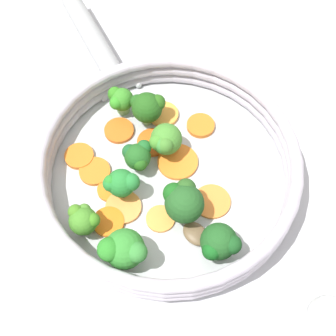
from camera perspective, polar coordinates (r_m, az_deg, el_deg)
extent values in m
plane|color=#B8B9C1|center=(0.55, 0.00, -1.39)|extent=(4.00, 4.00, 0.00)
cylinder|color=#B2B5B7|center=(0.55, 0.00, -1.09)|extent=(0.28, 0.28, 0.01)
torus|color=#B5ADBD|center=(0.54, 0.00, -0.42)|extent=(0.30, 0.30, 0.01)
torus|color=#B5ADBD|center=(0.53, 0.00, 0.33)|extent=(0.30, 0.30, 0.01)
torus|color=#B5ADBD|center=(0.51, 0.00, 1.11)|extent=(0.30, 0.30, 0.01)
cylinder|color=#999B9E|center=(0.66, -9.14, 15.36)|extent=(0.10, 0.16, 0.03)
sphere|color=#B3B7BB|center=(0.61, -3.62, 10.10)|extent=(0.01, 0.01, 0.01)
sphere|color=#B6B1BC|center=(0.60, -7.79, 8.46)|extent=(0.01, 0.01, 0.01)
cylinder|color=orange|center=(0.52, -7.27, -6.53)|extent=(0.05, 0.05, 0.01)
cylinder|color=#D75D1A|center=(0.58, -5.99, 4.56)|extent=(0.05, 0.05, 0.01)
cylinder|color=orange|center=(0.58, 3.99, 5.18)|extent=(0.04, 0.04, 0.01)
cylinder|color=orange|center=(0.56, -10.76, 1.44)|extent=(0.05, 0.05, 0.01)
cylinder|color=#F58E42|center=(0.52, -5.46, -4.77)|extent=(0.05, 0.05, 0.00)
cylinder|color=orange|center=(0.59, -0.55, 6.56)|extent=(0.05, 0.05, 0.01)
cylinder|color=orange|center=(0.55, 0.88, 0.96)|extent=(0.05, 0.05, 0.00)
cylinder|color=#F9943E|center=(0.52, -0.93, -6.20)|extent=(0.04, 0.04, 0.00)
cylinder|color=orange|center=(0.53, 5.56, -3.84)|extent=(0.05, 0.05, 0.00)
cylinder|color=orange|center=(0.56, -1.86, 3.16)|extent=(0.04, 0.04, 0.00)
cylinder|color=orange|center=(0.55, -8.91, -0.40)|extent=(0.04, 0.04, 0.00)
cylinder|color=orange|center=(0.54, -7.07, -2.67)|extent=(0.03, 0.03, 0.00)
cylinder|color=#6E9558|center=(0.54, -3.62, 0.53)|extent=(0.01, 0.01, 0.01)
sphere|color=#1F581F|center=(0.53, -3.72, 1.37)|extent=(0.03, 0.03, 0.03)
sphere|color=#1A5226|center=(0.53, -4.69, 1.98)|extent=(0.02, 0.02, 0.02)
sphere|color=#215817|center=(0.52, -3.42, 0.51)|extent=(0.02, 0.02, 0.02)
sphere|color=#1C5B24|center=(0.53, -3.03, 2.44)|extent=(0.02, 0.02, 0.02)
cylinder|color=#83B068|center=(0.59, -5.50, 7.41)|extent=(0.02, 0.02, 0.01)
sphere|color=#337E24|center=(0.58, -5.63, 8.31)|extent=(0.03, 0.03, 0.03)
sphere|color=#39752E|center=(0.58, -6.47, 8.83)|extent=(0.02, 0.02, 0.02)
sphere|color=#2F7B1D|center=(0.58, -6.50, 9.00)|extent=(0.02, 0.02, 0.02)
sphere|color=#308822|center=(0.57, -6.34, 7.89)|extent=(0.02, 0.02, 0.02)
cylinder|color=#6D8851|center=(0.53, -5.55, -2.75)|extent=(0.01, 0.01, 0.02)
sphere|color=#23782F|center=(0.51, -5.72, -1.84)|extent=(0.03, 0.03, 0.03)
sphere|color=#237531|center=(0.50, -4.54, -1.72)|extent=(0.02, 0.02, 0.02)
sphere|color=#237B30|center=(0.51, -6.98, -1.90)|extent=(0.02, 0.02, 0.02)
sphere|color=#257D27|center=(0.50, -7.03, -1.61)|extent=(0.01, 0.01, 0.01)
cylinder|color=#769D5E|center=(0.50, 6.02, -9.57)|extent=(0.01, 0.01, 0.01)
sphere|color=#1D501F|center=(0.49, 6.20, -8.87)|extent=(0.04, 0.04, 0.04)
sphere|color=#16471B|center=(0.48, 7.79, -9.21)|extent=(0.02, 0.02, 0.02)
sphere|color=#135419|center=(0.48, 5.35, -9.98)|extent=(0.02, 0.02, 0.02)
cylinder|color=#638950|center=(0.51, 1.94, -5.42)|extent=(0.01, 0.01, 0.02)
sphere|color=#205120|center=(0.49, 2.02, -4.37)|extent=(0.04, 0.04, 0.04)
sphere|color=#185619|center=(0.49, 0.71, -3.14)|extent=(0.02, 0.02, 0.02)
sphere|color=#26521E|center=(0.49, 2.20, -2.53)|extent=(0.02, 0.02, 0.02)
cylinder|color=#719556|center=(0.58, -2.50, 6.21)|extent=(0.01, 0.01, 0.02)
sphere|color=#205318|center=(0.56, -2.58, 7.36)|extent=(0.04, 0.04, 0.04)
sphere|color=#1E5118|center=(0.56, -3.74, 8.07)|extent=(0.02, 0.02, 0.02)
sphere|color=#265A17|center=(0.56, -1.31, 7.98)|extent=(0.02, 0.02, 0.02)
cylinder|color=#8CA565|center=(0.51, -10.01, -7.10)|extent=(0.01, 0.01, 0.02)
sphere|color=#3F7E26|center=(0.50, -10.30, -6.37)|extent=(0.03, 0.03, 0.03)
sphere|color=#417B20|center=(0.50, -11.20, -5.26)|extent=(0.02, 0.02, 0.02)
sphere|color=#467F2A|center=(0.50, -10.16, -5.06)|extent=(0.01, 0.01, 0.01)
sphere|color=#3D7C1E|center=(0.49, -9.17, -6.28)|extent=(0.02, 0.02, 0.02)
cylinder|color=#5E8E46|center=(0.50, -5.12, -10.58)|extent=(0.01, 0.01, 0.02)
sphere|color=#2F7F2D|center=(0.48, -5.31, -9.78)|extent=(0.04, 0.04, 0.04)
sphere|color=#287B23|center=(0.47, -7.16, -9.80)|extent=(0.02, 0.02, 0.02)
sphere|color=#327D32|center=(0.46, -3.84, -10.20)|extent=(0.02, 0.02, 0.02)
sphere|color=#2A8431|center=(0.48, -7.11, -9.72)|extent=(0.02, 0.02, 0.02)
cylinder|color=#8AA95F|center=(0.55, -0.21, 2.51)|extent=(0.01, 0.01, 0.02)
sphere|color=#41822E|center=(0.54, -0.21, 3.55)|extent=(0.04, 0.04, 0.04)
sphere|color=#398535|center=(0.52, -0.52, 2.79)|extent=(0.02, 0.02, 0.02)
sphere|color=#40832A|center=(0.53, -1.34, 3.19)|extent=(0.02, 0.02, 0.02)
sphere|color=#3E792A|center=(0.52, -0.36, 2.80)|extent=(0.02, 0.02, 0.02)
ellipsoid|color=brown|center=(0.51, 3.37, -8.00)|extent=(0.03, 0.04, 0.01)
cylinder|color=white|center=(0.47, 16.97, -18.47)|extent=(0.04, 0.04, 0.09)
sphere|color=silver|center=(0.42, 19.02, -16.90)|extent=(0.04, 0.04, 0.04)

